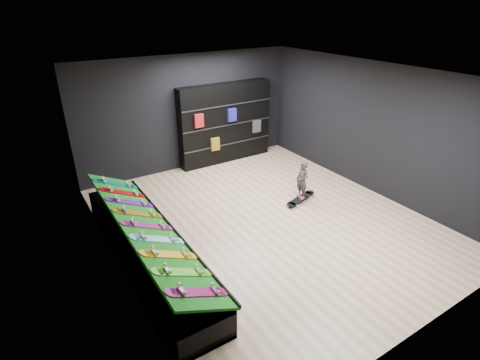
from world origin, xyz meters
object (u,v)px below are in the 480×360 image
display_rack (147,250)px  back_shelving (225,123)px  floor_skateboard (301,200)px  child (302,187)px

display_rack → back_shelving: back_shelving is taller
floor_skateboard → child: size_ratio=1.85×
floor_skateboard → child: (0.00, 0.00, 0.32)m
display_rack → child: (3.74, 0.25, 0.11)m
floor_skateboard → child: 0.32m
display_rack → child: bearing=3.8°
display_rack → child: child is taller
floor_skateboard → display_rack: bearing=167.9°
back_shelving → child: size_ratio=5.16×
child → floor_skateboard: bearing=0.0°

